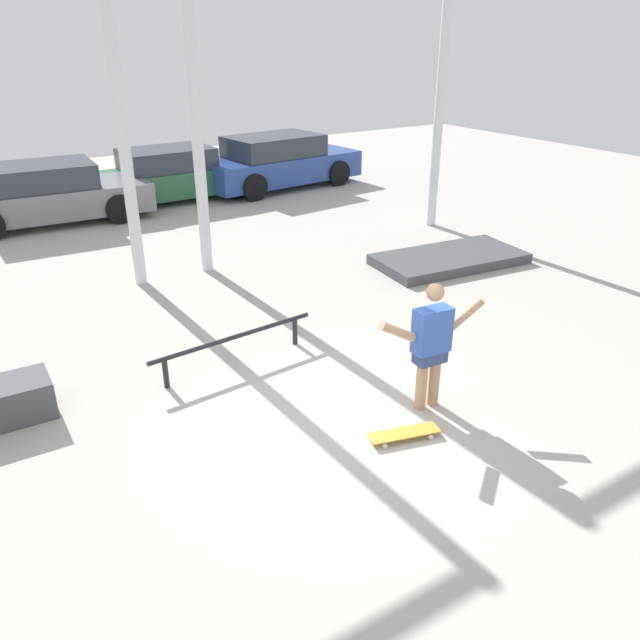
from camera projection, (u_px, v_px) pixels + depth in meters
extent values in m
plane|color=#B2ADA3|center=(346.00, 419.00, 7.10)|extent=(36.00, 36.00, 0.00)
cylinder|color=tan|center=(422.00, 381.00, 7.15)|extent=(0.13, 0.13, 0.73)
cylinder|color=tan|center=(434.00, 377.00, 7.23)|extent=(0.13, 0.13, 0.73)
cube|color=navy|center=(430.00, 356.00, 7.06)|extent=(0.38, 0.23, 0.16)
cube|color=#3359B2|center=(432.00, 330.00, 6.93)|extent=(0.44, 0.25, 0.53)
sphere|color=tan|center=(435.00, 292.00, 6.74)|extent=(0.20, 0.20, 0.20)
cylinder|color=tan|center=(397.00, 331.00, 6.69)|extent=(0.47, 0.13, 0.33)
cylinder|color=tan|center=(466.00, 314.00, 7.09)|extent=(0.47, 0.13, 0.33)
cube|color=gold|center=(404.00, 433.00, 6.73)|extent=(0.81, 0.41, 0.01)
cylinder|color=silver|center=(422.00, 426.00, 6.92)|extent=(0.06, 0.04, 0.05)
cylinder|color=silver|center=(431.00, 437.00, 6.73)|extent=(0.06, 0.04, 0.05)
cylinder|color=silver|center=(377.00, 435.00, 6.77)|extent=(0.06, 0.04, 0.05)
cylinder|color=silver|center=(385.00, 446.00, 6.58)|extent=(0.06, 0.04, 0.05)
cube|color=#47474C|center=(449.00, 259.00, 11.79)|extent=(2.95, 1.69, 0.19)
cylinder|color=black|center=(234.00, 337.00, 8.10)|extent=(2.37, 0.26, 0.06)
cylinder|color=black|center=(166.00, 373.00, 7.65)|extent=(0.07, 0.07, 0.39)
cylinder|color=black|center=(295.00, 331.00, 8.72)|extent=(0.07, 0.07, 0.39)
cylinder|color=silver|center=(119.00, 106.00, 9.68)|extent=(0.20, 0.20, 5.91)
cylinder|color=silver|center=(194.00, 101.00, 10.28)|extent=(0.20, 0.20, 5.91)
cylinder|color=silver|center=(441.00, 87.00, 12.94)|extent=(0.20, 0.20, 5.91)
cube|color=slate|center=(50.00, 201.00, 14.19)|extent=(4.47, 2.00, 0.63)
cube|color=#2D333D|center=(36.00, 176.00, 13.86)|extent=(2.49, 1.76, 0.52)
cylinder|color=black|center=(103.00, 193.00, 15.55)|extent=(0.67, 0.25, 0.66)
cylinder|color=black|center=(120.00, 209.00, 14.18)|extent=(0.67, 0.25, 0.66)
cube|color=#28603D|center=(175.00, 181.00, 16.16)|extent=(4.04, 1.75, 0.63)
cube|color=#2D333D|center=(167.00, 159.00, 15.83)|extent=(2.24, 1.58, 0.52)
cylinder|color=black|center=(206.00, 176.00, 17.47)|extent=(0.62, 0.23, 0.61)
cylinder|color=black|center=(232.00, 187.00, 16.25)|extent=(0.62, 0.23, 0.61)
cylinder|color=black|center=(119.00, 188.00, 16.21)|extent=(0.62, 0.23, 0.61)
cylinder|color=black|center=(140.00, 200.00, 14.99)|extent=(0.62, 0.23, 0.61)
cube|color=#284793|center=(280.00, 168.00, 17.38)|extent=(4.72, 2.21, 0.69)
cube|color=#2D333D|center=(274.00, 146.00, 17.02)|extent=(2.66, 1.86, 0.56)
cylinder|color=black|center=(302.00, 164.00, 18.87)|extent=(0.72, 0.29, 0.70)
cylinder|color=black|center=(338.00, 173.00, 17.65)|extent=(0.72, 0.29, 0.70)
cylinder|color=black|center=(221.00, 176.00, 17.27)|extent=(0.72, 0.29, 0.70)
cylinder|color=black|center=(254.00, 187.00, 16.06)|extent=(0.72, 0.29, 0.70)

